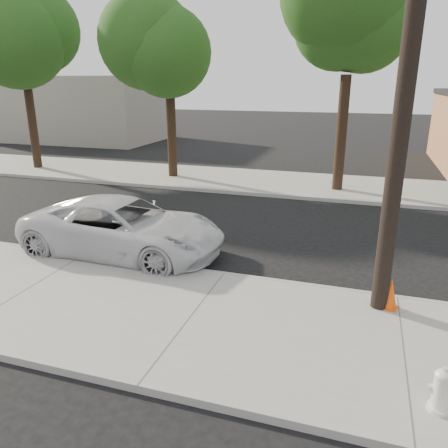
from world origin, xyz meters
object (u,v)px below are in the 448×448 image
at_px(police_cruiser, 124,227).
at_px(traffic_cone, 390,294).
at_px(utility_pole, 407,78).
at_px(fire_hydrant, 441,391).

distance_m(police_cruiser, traffic_cone, 7.07).
relative_size(police_cruiser, traffic_cone, 8.57).
bearing_deg(utility_pole, police_cruiser, 169.20).
xyz_separation_m(utility_pole, traffic_cone, (0.20, 0.02, -4.23)).
bearing_deg(fire_hydrant, utility_pole, 113.69).
bearing_deg(utility_pole, fire_hydrant, -75.23).
height_order(utility_pole, traffic_cone, utility_pole).
height_order(fire_hydrant, traffic_cone, fire_hydrant).
bearing_deg(traffic_cone, utility_pole, -174.95).
distance_m(utility_pole, fire_hydrant, 5.20).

